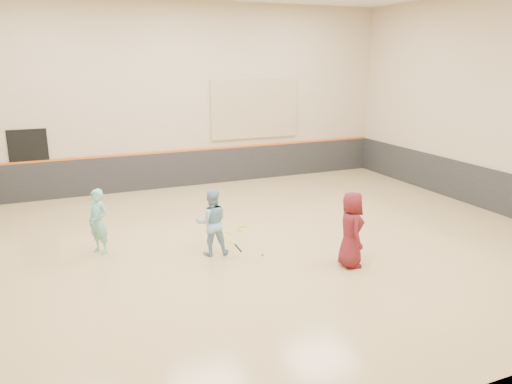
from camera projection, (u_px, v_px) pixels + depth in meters
name	position (u px, v px, depth m)	size (l,w,h in m)	color
room	(244.00, 213.00, 11.40)	(15.04, 12.04, 6.22)	tan
wainscot_back	(178.00, 169.00, 16.75)	(14.90, 0.04, 1.20)	#232326
wainscot_right	(486.00, 189.00, 14.30)	(0.04, 11.90, 1.20)	#232326
accent_stripe	(177.00, 151.00, 16.58)	(14.90, 0.03, 0.06)	#D85914
acoustic_panel	(255.00, 109.00, 17.30)	(3.20, 0.08, 2.00)	tan
doorway	(30.00, 166.00, 14.92)	(1.10, 0.05, 2.20)	black
girl	(98.00, 222.00, 11.02)	(0.54, 0.35, 1.47)	#75CBC1
instructor	(212.00, 222.00, 10.94)	(0.72, 0.56, 1.49)	#81ACC8
young_man	(351.00, 229.00, 10.32)	(0.78, 0.51, 1.60)	#5B151C
held_racket	(229.00, 237.00, 11.02)	(0.55, 0.55, 0.53)	#CAE732
spare_racket	(243.00, 226.00, 12.72)	(0.72, 0.72, 0.15)	#BEDA2F
ball_under_racket	(262.00, 254.00, 11.02)	(0.07, 0.07, 0.07)	#B7D631
ball_in_hand	(359.00, 223.00, 10.28)	(0.07, 0.07, 0.07)	yellow
ball_beside_spare	(210.00, 223.00, 13.07)	(0.07, 0.07, 0.07)	gold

